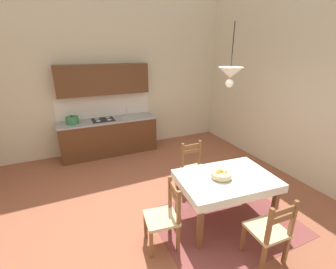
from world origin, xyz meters
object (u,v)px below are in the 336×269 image
at_px(dining_chair_kitchen_side, 194,169).
at_px(pendant_lamp, 230,73).
at_px(dining_chair_tv_side, 164,217).
at_px(fruit_bowl, 221,174).
at_px(dining_chair_camera_side, 269,231).
at_px(kitchen_cabinetry, 108,121).
at_px(dining_table, 226,184).

xyz_separation_m(dining_chair_kitchen_side, pendant_lamp, (0.00, -0.78, 1.79)).
bearing_deg(dining_chair_tv_side, fruit_bowl, 5.23).
xyz_separation_m(dining_chair_camera_side, pendant_lamp, (-0.02, 0.97, 1.79)).
bearing_deg(dining_chair_tv_side, dining_chair_camera_side, -36.00).
bearing_deg(kitchen_cabinetry, dining_chair_tv_side, -88.97).
bearing_deg(fruit_bowl, kitchen_cabinetry, 107.17).
distance_m(dining_chair_tv_side, dining_chair_camera_side, 1.32).
distance_m(dining_chair_camera_side, fruit_bowl, 0.94).
xyz_separation_m(kitchen_cabinetry, fruit_bowl, (1.01, -3.27, -0.04)).
distance_m(dining_chair_kitchen_side, dining_chair_camera_side, 1.75).
xyz_separation_m(kitchen_cabinetry, dining_chair_tv_side, (0.06, -3.36, -0.41)).
bearing_deg(dining_chair_kitchen_side, dining_table, -89.72).
height_order(dining_table, dining_chair_tv_side, dining_chair_tv_side).
bearing_deg(dining_table, dining_chair_tv_side, -176.05).
height_order(dining_table, fruit_bowl, fruit_bowl).
bearing_deg(dining_chair_camera_side, dining_table, 91.32).
distance_m(dining_chair_kitchen_side, pendant_lamp, 1.96).
xyz_separation_m(dining_chair_tv_side, dining_chair_camera_side, (1.06, -0.77, 0.00)).
distance_m(dining_chair_kitchen_side, fruit_bowl, 0.97).
xyz_separation_m(fruit_bowl, pendant_lamp, (0.10, 0.11, 1.42)).
relative_size(dining_table, pendant_lamp, 1.85).
height_order(dining_table, dining_chair_camera_side, dining_chair_camera_side).
relative_size(kitchen_cabinetry, pendant_lamp, 2.92).
distance_m(kitchen_cabinetry, dining_chair_kitchen_side, 2.66).
relative_size(dining_table, fruit_bowl, 4.97).
height_order(kitchen_cabinetry, dining_chair_kitchen_side, kitchen_cabinetry).
xyz_separation_m(dining_table, dining_chair_kitchen_side, (-0.00, 0.90, -0.19)).
relative_size(dining_chair_camera_side, fruit_bowl, 3.10).
xyz_separation_m(dining_chair_tv_side, dining_chair_kitchen_side, (1.04, 0.97, 0.00)).
bearing_deg(dining_chair_tv_side, kitchen_cabinetry, 91.03).
height_order(kitchen_cabinetry, fruit_bowl, kitchen_cabinetry).
bearing_deg(fruit_bowl, pendant_lamp, 49.21).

